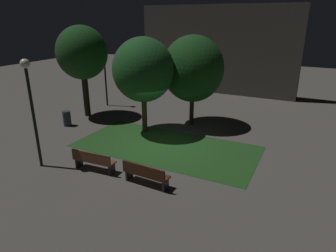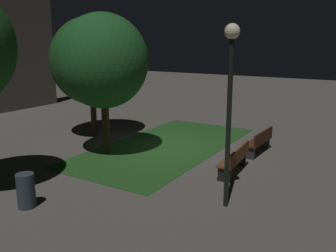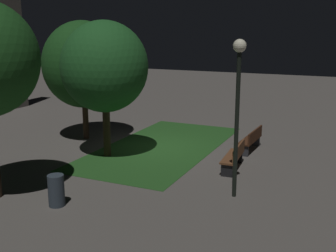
{
  "view_description": "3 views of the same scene",
  "coord_description": "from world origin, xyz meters",
  "px_view_note": "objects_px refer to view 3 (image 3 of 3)",
  "views": [
    {
      "loc": [
        6.25,
        -11.78,
        5.85
      ],
      "look_at": [
        0.83,
        -0.96,
        1.42
      ],
      "focal_mm": 31.64,
      "sensor_mm": 36.0,
      "label": 1
    },
    {
      "loc": [
        -11.53,
        -7.4,
        4.06
      ],
      "look_at": [
        -0.77,
        -0.88,
        1.11
      ],
      "focal_mm": 39.17,
      "sensor_mm": 36.0,
      "label": 2
    },
    {
      "loc": [
        -14.52,
        -7.17,
        4.71
      ],
      "look_at": [
        -0.73,
        -0.88,
        1.16
      ],
      "focal_mm": 44.74,
      "sensor_mm": 36.0,
      "label": 3
    }
  ],
  "objects_px": {
    "bench_near_trees": "(235,156)",
    "lamp_post_path_center": "(238,92)",
    "trash_bin": "(56,190)",
    "bench_by_lamp": "(252,139)",
    "tree_near_wall": "(105,67)",
    "tree_back_right": "(83,65)"
  },
  "relations": [
    {
      "from": "lamp_post_path_center",
      "to": "bench_by_lamp",
      "type": "bearing_deg",
      "value": 7.72
    },
    {
      "from": "bench_by_lamp",
      "to": "tree_back_right",
      "type": "height_order",
      "value": "tree_back_right"
    },
    {
      "from": "bench_by_lamp",
      "to": "trash_bin",
      "type": "bearing_deg",
      "value": 154.09
    },
    {
      "from": "bench_by_lamp",
      "to": "bench_near_trees",
      "type": "bearing_deg",
      "value": 180.0
    },
    {
      "from": "tree_near_wall",
      "to": "bench_near_trees",
      "type": "bearing_deg",
      "value": -84.47
    },
    {
      "from": "trash_bin",
      "to": "bench_by_lamp",
      "type": "bearing_deg",
      "value": -25.91
    },
    {
      "from": "bench_by_lamp",
      "to": "tree_near_wall",
      "type": "relative_size",
      "value": 0.36
    },
    {
      "from": "bench_near_trees",
      "to": "lamp_post_path_center",
      "type": "relative_size",
      "value": 0.41
    },
    {
      "from": "tree_near_wall",
      "to": "tree_back_right",
      "type": "bearing_deg",
      "value": 51.03
    },
    {
      "from": "bench_by_lamp",
      "to": "tree_near_wall",
      "type": "height_order",
      "value": "tree_near_wall"
    },
    {
      "from": "bench_near_trees",
      "to": "lamp_post_path_center",
      "type": "xyz_separation_m",
      "value": [
        -2.28,
        -0.64,
        2.54
      ]
    },
    {
      "from": "tree_near_wall",
      "to": "lamp_post_path_center",
      "type": "bearing_deg",
      "value": -108.48
    },
    {
      "from": "bench_by_lamp",
      "to": "tree_back_right",
      "type": "relative_size",
      "value": 0.36
    },
    {
      "from": "bench_near_trees",
      "to": "bench_by_lamp",
      "type": "relative_size",
      "value": 1.01
    },
    {
      "from": "bench_by_lamp",
      "to": "trash_bin",
      "type": "distance_m",
      "value": 8.16
    },
    {
      "from": "bench_near_trees",
      "to": "trash_bin",
      "type": "distance_m",
      "value": 6.08
    },
    {
      "from": "bench_near_trees",
      "to": "bench_by_lamp",
      "type": "distance_m",
      "value": 2.43
    },
    {
      "from": "bench_by_lamp",
      "to": "tree_near_wall",
      "type": "xyz_separation_m",
      "value": [
        -2.89,
        4.8,
        2.86
      ]
    },
    {
      "from": "bench_near_trees",
      "to": "trash_bin",
      "type": "xyz_separation_m",
      "value": [
        -4.92,
        3.57,
        -0.04
      ]
    },
    {
      "from": "tree_back_right",
      "to": "trash_bin",
      "type": "height_order",
      "value": "tree_back_right"
    },
    {
      "from": "tree_back_right",
      "to": "tree_near_wall",
      "type": "relative_size",
      "value": 1.01
    },
    {
      "from": "tree_near_wall",
      "to": "bench_by_lamp",
      "type": "bearing_deg",
      "value": -58.93
    }
  ]
}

